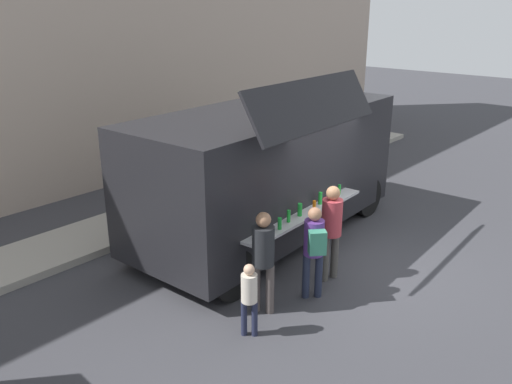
# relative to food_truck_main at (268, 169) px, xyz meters

# --- Properties ---
(ground_plane) EXTENTS (60.00, 60.00, 0.00)m
(ground_plane) POSITION_rel_food_truck_main_xyz_m (0.26, -2.05, -1.50)
(ground_plane) COLOR #38383D
(curb_strip) EXTENTS (28.00, 1.60, 0.15)m
(curb_strip) POSITION_rel_food_truck_main_xyz_m (-4.01, 2.62, -1.43)
(curb_strip) COLOR #9E998E
(curb_strip) RESTS_ON ground
(food_truck_main) EXTENTS (6.29, 3.22, 3.50)m
(food_truck_main) POSITION_rel_food_truck_main_xyz_m (0.00, 0.00, 0.00)
(food_truck_main) COLOR black
(food_truck_main) RESTS_ON ground
(trash_bin) EXTENTS (0.60, 0.60, 0.95)m
(trash_bin) POSITION_rel_food_truck_main_xyz_m (3.85, 2.32, -1.03)
(trash_bin) COLOR #2D653A
(trash_bin) RESTS_ON ground
(customer_front_ordering) EXTENTS (0.36, 0.36, 1.77)m
(customer_front_ordering) POSITION_rel_food_truck_main_xyz_m (-0.70, -2.04, -0.45)
(customer_front_ordering) COLOR #484541
(customer_front_ordering) RESTS_ON ground
(customer_mid_with_backpack) EXTENTS (0.50, 0.51, 1.62)m
(customer_mid_with_backpack) POSITION_rel_food_truck_main_xyz_m (-1.44, -2.20, -0.51)
(customer_mid_with_backpack) COLOR #1F253A
(customer_mid_with_backpack) RESTS_ON ground
(customer_rear_waiting) EXTENTS (0.35, 0.35, 1.72)m
(customer_rear_waiting) POSITION_rel_food_truck_main_xyz_m (-2.31, -1.85, -0.47)
(customer_rear_waiting) COLOR #504744
(customer_rear_waiting) RESTS_ON ground
(child_near_queue) EXTENTS (0.24, 0.24, 1.18)m
(child_near_queue) POSITION_rel_food_truck_main_xyz_m (-2.93, -2.12, -0.80)
(child_near_queue) COLOR #1E223A
(child_near_queue) RESTS_ON ground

